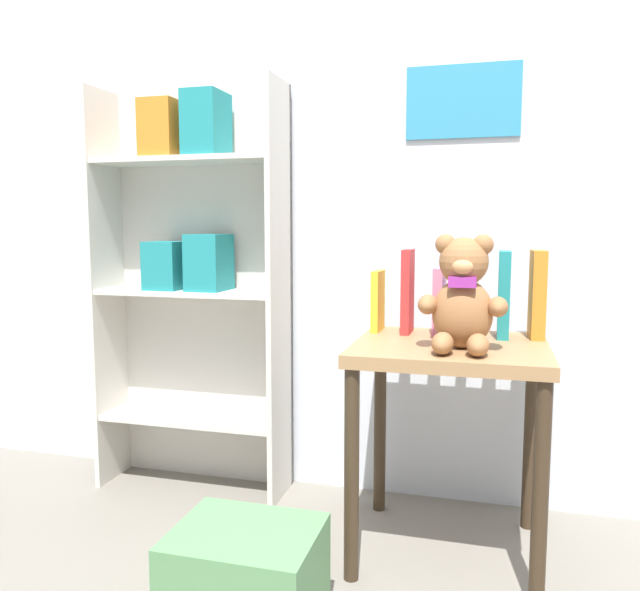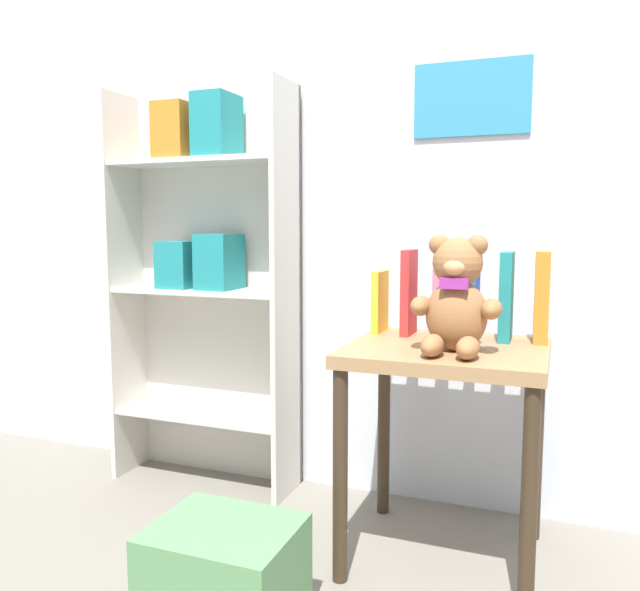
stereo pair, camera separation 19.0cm
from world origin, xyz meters
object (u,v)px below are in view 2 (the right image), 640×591
at_px(book_standing_orange, 542,297).
at_px(book_standing_red, 409,292).
at_px(book_standing_yellow, 380,302).
at_px(teddy_bear, 456,299).
at_px(display_table, 446,383).
at_px(book_standing_pink, 441,302).
at_px(book_standing_blue, 472,304).
at_px(book_standing_teal, 506,297).
at_px(storage_bin, 225,578).
at_px(bookshelf_side, 207,262).

bearing_deg(book_standing_orange, book_standing_red, 180.00).
bearing_deg(book_standing_red, book_standing_yellow, 172.01).
distance_m(teddy_bear, book_standing_yellow, 0.36).
relative_size(display_table, book_standing_red, 2.40).
distance_m(book_standing_yellow, book_standing_pink, 0.19).
relative_size(teddy_bear, book_standing_blue, 1.51).
relative_size(book_standing_red, book_standing_teal, 1.01).
relative_size(book_standing_pink, storage_bin, 0.61).
distance_m(book_standing_yellow, storage_bin, 0.90).
bearing_deg(book_standing_teal, book_standing_pink, 171.79).
height_order(book_standing_pink, book_standing_teal, book_standing_teal).
distance_m(bookshelf_side, storage_bin, 1.15).
distance_m(book_standing_red, book_standing_orange, 0.38).
bearing_deg(book_standing_orange, display_table, -149.36).
height_order(book_standing_red, book_standing_teal, book_standing_red).
height_order(bookshelf_side, display_table, bookshelf_side).
bearing_deg(teddy_bear, storage_bin, -136.60).
relative_size(display_table, book_standing_orange, 2.39).
height_order(book_standing_blue, book_standing_orange, book_standing_orange).
distance_m(book_standing_teal, book_standing_orange, 0.10).
distance_m(bookshelf_side, book_standing_pink, 0.89).
bearing_deg(book_standing_pink, book_standing_blue, -13.14).
xyz_separation_m(display_table, book_standing_pink, (-0.05, 0.16, 0.21)).
height_order(bookshelf_side, book_standing_pink, bookshelf_side).
distance_m(display_table, book_standing_pink, 0.27).
height_order(book_standing_teal, book_standing_orange, book_standing_orange).
relative_size(display_table, storage_bin, 1.86).
bearing_deg(book_standing_yellow, storage_bin, -103.81).
distance_m(teddy_bear, book_standing_pink, 0.25).
bearing_deg(storage_bin, display_table, 50.15).
bearing_deg(book_standing_teal, book_standing_orange, 13.05).
bearing_deg(bookshelf_side, book_standing_orange, -5.05).
xyz_separation_m(book_standing_yellow, book_standing_orange, (0.47, 0.00, 0.03)).
height_order(book_standing_yellow, book_standing_blue, book_standing_blue).
relative_size(bookshelf_side, book_standing_teal, 5.58).
relative_size(book_standing_red, book_standing_orange, 1.00).
xyz_separation_m(teddy_bear, book_standing_pink, (-0.08, 0.24, -0.04)).
distance_m(book_standing_yellow, book_standing_red, 0.10).
height_order(book_standing_pink, book_standing_blue, book_standing_blue).
bearing_deg(teddy_bear, book_standing_yellow, 139.66).
relative_size(book_standing_teal, storage_bin, 0.77).
distance_m(bookshelf_side, book_standing_orange, 1.17).
distance_m(bookshelf_side, book_standing_blue, 0.98).
xyz_separation_m(book_standing_red, book_standing_blue, (0.19, 0.00, -0.03)).
bearing_deg(teddy_bear, book_standing_teal, 62.41).
height_order(display_table, teddy_bear, teddy_bear).
relative_size(teddy_bear, book_standing_orange, 1.19).
bearing_deg(display_table, teddy_bear, -66.67).
bearing_deg(teddy_bear, book_standing_orange, 48.54).
bearing_deg(storage_bin, book_standing_blue, 53.92).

